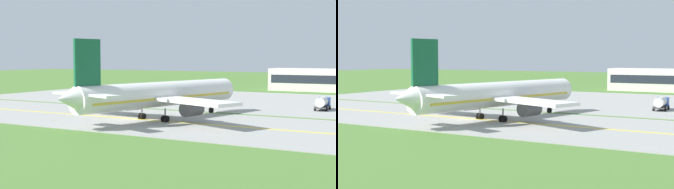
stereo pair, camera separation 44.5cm
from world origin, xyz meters
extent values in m
plane|color=#47702D|center=(0.00, 0.00, 0.00)|extent=(500.00, 500.00, 0.00)
cube|color=gray|center=(0.00, 0.00, 0.05)|extent=(240.00, 28.00, 0.10)
cube|color=gray|center=(10.00, 42.00, 0.05)|extent=(140.00, 52.00, 0.10)
cube|color=yellow|center=(0.00, 0.00, 0.11)|extent=(220.00, 0.60, 0.01)
cylinder|color=white|center=(4.75, 1.88, 4.20)|extent=(11.56, 34.03, 4.00)
cone|color=white|center=(8.86, 19.62, 4.20)|extent=(4.29, 3.39, 3.80)
cone|color=white|center=(0.60, -16.04, 4.60)|extent=(4.03, 3.88, 3.40)
cube|color=gold|center=(4.75, 1.88, 3.70)|extent=(11.03, 31.39, 0.36)
cube|color=#1E232D|center=(8.36, 17.47, 4.90)|extent=(3.72, 2.52, 0.70)
cube|color=white|center=(-4.03, 1.66, 3.70)|extent=(15.36, 6.10, 0.50)
cylinder|color=#47474C|center=(-1.63, 3.16, 2.30)|extent=(3.01, 3.83, 2.30)
cylinder|color=black|center=(-1.27, 4.71, 2.30)|extent=(2.10, 0.72, 2.10)
cube|color=white|center=(12.54, -2.18, 3.70)|extent=(15.72, 9.86, 0.50)
cylinder|color=#47474C|center=(11.04, 0.22, 2.30)|extent=(3.01, 3.83, 2.30)
cylinder|color=black|center=(11.40, 1.78, 2.30)|extent=(2.10, 0.72, 2.10)
cube|color=#145938|center=(1.37, -12.73, 9.45)|extent=(1.38, 4.38, 6.50)
cube|color=white|center=(-1.79, -12.20, 5.00)|extent=(6.25, 3.12, 0.30)
cube|color=white|center=(4.44, -13.65, 5.00)|extent=(6.45, 4.23, 0.30)
cylinder|color=slate|center=(7.68, 14.55, 1.38)|extent=(0.24, 0.24, 1.65)
cylinder|color=black|center=(7.68, 14.55, 0.55)|extent=(0.59, 1.15, 1.10)
cylinder|color=slate|center=(1.77, 0.52, 1.38)|extent=(0.24, 0.24, 1.65)
cylinder|color=black|center=(1.50, 0.58, 0.55)|extent=(0.59, 1.15, 1.10)
cylinder|color=black|center=(2.04, 0.46, 0.55)|extent=(0.59, 1.15, 1.10)
cylinder|color=slate|center=(6.83, -0.65, 1.38)|extent=(0.24, 0.24, 1.65)
cylinder|color=black|center=(6.57, -0.59, 0.55)|extent=(0.59, 1.15, 1.10)
cylinder|color=black|center=(7.10, -0.71, 0.55)|extent=(0.59, 1.15, 1.10)
cube|color=#264CA5|center=(24.20, 31.00, 1.50)|extent=(2.08, 1.89, 1.80)
cube|color=#1E232D|center=(24.17, 31.77, 1.81)|extent=(1.84, 0.21, 0.81)
cylinder|color=silver|center=(24.35, 28.00, 1.75)|extent=(2.00, 4.28, 1.80)
cube|color=#383838|center=(24.35, 28.00, 0.72)|extent=(2.30, 4.29, 0.24)
cylinder|color=orange|center=(24.20, 31.00, 2.50)|extent=(0.20, 0.20, 0.18)
cylinder|color=black|center=(23.20, 30.95, 0.45)|extent=(0.34, 0.91, 0.90)
cylinder|color=black|center=(25.20, 31.05, 0.45)|extent=(0.34, 0.91, 0.90)
cylinder|color=black|center=(23.34, 27.12, 0.45)|extent=(0.34, 0.91, 0.90)
cylinder|color=black|center=(25.43, 27.22, 0.45)|extent=(0.34, 0.91, 0.90)
camera|label=1|loc=(44.96, -66.27, 10.21)|focal=52.51mm
camera|label=2|loc=(45.35, -66.04, 10.21)|focal=52.51mm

